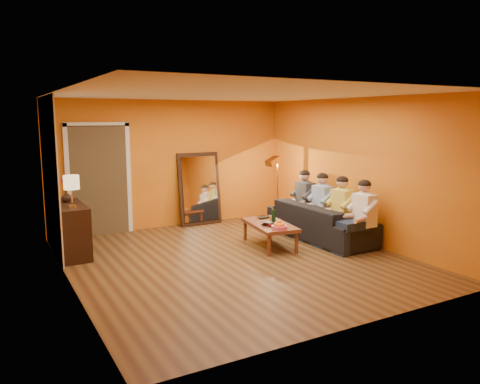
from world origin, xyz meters
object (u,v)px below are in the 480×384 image
person_far_left (364,216)px  laptop (268,218)px  table_lamp (72,191)px  person_far_right (305,201)px  mirror_frame (199,189)px  vase (67,197)px  sideboard (71,230)px  sofa (320,221)px  person_mid_right (322,205)px  wine_bottle (274,215)px  coffee_table (270,235)px  dog (335,228)px  tumbler (272,218)px  floor_lamp (278,193)px  person_mid_left (342,210)px

person_far_left → laptop: bearing=128.1°
table_lamp → person_far_right: size_ratio=0.42×
mirror_frame → vase: (-2.79, -0.83, 0.18)m
person_far_left → vase: person_far_left is taller
sideboard → sofa: size_ratio=0.52×
person_far_left → person_mid_right: (0.00, 1.10, 0.00)m
sideboard → sofa: bearing=-15.2°
wine_bottle → vase: vase is taller
coffee_table → wine_bottle: 0.37m
dog → table_lamp: bearing=168.0°
dog → person_far_left: (0.16, -0.54, 0.32)m
sideboard → tumbler: 3.41m
person_far_left → laptop: person_far_left is taller
sideboard → table_lamp: bearing=-90.0°
sideboard → person_mid_right: 4.50m
mirror_frame → sofa: 2.70m
person_far_right → floor_lamp: bearing=124.5°
mirror_frame → wine_bottle: (0.39, -2.28, -0.18)m
dog → person_mid_right: bearing=79.4°
coffee_table → tumbler: size_ratio=11.30×
mirror_frame → coffee_table: 2.32m
wine_bottle → coffee_table: bearing=135.0°
person_mid_left → person_mid_right: size_ratio=1.00×
person_mid_left → dog: bearing=-177.6°
person_mid_left → floor_lamp: bearing=101.8°
tumbler → dog: bearing=-31.2°
table_lamp → coffee_table: size_ratio=0.42×
floor_lamp → person_mid_right: bearing=-85.2°
table_lamp → person_mid_left: 4.59m
tumbler → coffee_table: bearing=-135.0°
mirror_frame → vase: 2.92m
table_lamp → wine_bottle: bearing=-15.8°
tumbler → laptop: (0.06, 0.23, -0.04)m
sofa → wine_bottle: size_ratio=7.37×
mirror_frame → laptop: 1.98m
floor_lamp → person_far_left: floor_lamp is taller
mirror_frame → sideboard: (-2.79, -1.08, -0.34)m
dog → sofa: bearing=91.8°
vase → dog: bearing=-23.9°
dog → person_mid_left: bearing=7.6°
mirror_frame → vase: bearing=-163.4°
person_far_left → person_mid_left: (0.00, 0.55, 0.00)m
coffee_table → person_far_right: size_ratio=1.00×
sofa → dog: (-0.03, -0.46, -0.04)m
mirror_frame → coffee_table: mirror_frame is taller
floor_lamp → person_mid_left: floor_lamp is taller
vase → person_mid_left: bearing=-23.0°
tumbler → laptop: 0.24m
wine_bottle → floor_lamp: bearing=53.9°
coffee_table → person_far_left: person_far_left is taller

